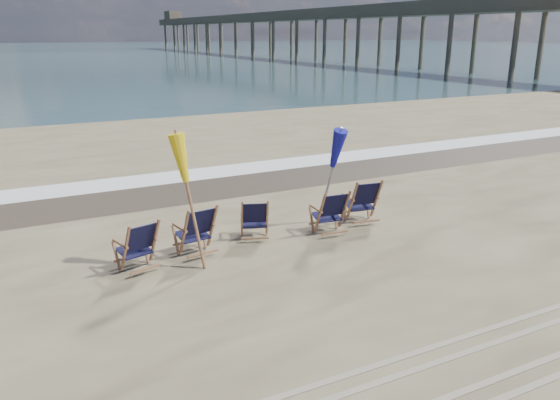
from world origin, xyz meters
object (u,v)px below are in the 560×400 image
(beach_chair_4, at_px, (377,200))
(beach_chair_0, at_px, (155,242))
(beach_chair_3, at_px, (345,211))
(umbrella_blue, at_px, (330,148))
(beach_chair_1, at_px, (213,228))
(umbrella_yellow, at_px, (190,165))
(fishing_pier, at_px, (288,29))
(beach_chair_2, at_px, (267,219))

(beach_chair_4, bearing_deg, beach_chair_0, 10.98)
(beach_chair_3, height_order, umbrella_blue, umbrella_blue)
(beach_chair_0, relative_size, beach_chair_1, 0.95)
(umbrella_yellow, bearing_deg, beach_chair_4, 6.33)
(beach_chair_1, height_order, umbrella_blue, umbrella_blue)
(umbrella_blue, xyz_separation_m, fishing_pier, (36.61, 71.39, 2.90))
(umbrella_yellow, height_order, fishing_pier, fishing_pier)
(beach_chair_2, relative_size, beach_chair_4, 0.86)
(beach_chair_0, distance_m, beach_chair_3, 4.00)
(beach_chair_0, height_order, beach_chair_4, beach_chair_4)
(beach_chair_0, relative_size, beach_chair_2, 1.10)
(beach_chair_0, relative_size, umbrella_yellow, 0.41)
(beach_chair_3, distance_m, fishing_pier, 80.85)
(beach_chair_4, bearing_deg, fishing_pier, -107.68)
(beach_chair_1, bearing_deg, umbrella_blue, 178.34)
(beach_chair_2, height_order, umbrella_blue, umbrella_blue)
(beach_chair_1, bearing_deg, umbrella_yellow, 32.39)
(beach_chair_1, distance_m, beach_chair_3, 2.84)
(beach_chair_1, xyz_separation_m, umbrella_yellow, (-0.54, -0.47, 1.39))
(beach_chair_0, height_order, beach_chair_2, beach_chair_0)
(beach_chair_4, distance_m, fishing_pier, 80.15)
(beach_chair_0, relative_size, beach_chair_3, 0.99)
(beach_chair_2, distance_m, umbrella_yellow, 2.37)
(beach_chair_0, xyz_separation_m, beach_chair_2, (2.39, 0.34, -0.04))
(beach_chair_0, height_order, umbrella_yellow, umbrella_yellow)
(beach_chair_4, distance_m, umbrella_yellow, 4.63)
(beach_chair_4, bearing_deg, beach_chair_1, 8.95)
(beach_chair_2, bearing_deg, beach_chair_4, -161.90)
(beach_chair_0, distance_m, beach_chair_2, 2.42)
(umbrella_yellow, bearing_deg, beach_chair_0, 155.36)
(beach_chair_1, xyz_separation_m, beach_chair_2, (1.23, 0.15, -0.07))
(fishing_pier, bearing_deg, beach_chair_4, -116.37)
(beach_chair_1, distance_m, fishing_pier, 81.95)
(umbrella_blue, bearing_deg, beach_chair_0, -172.43)
(beach_chair_2, height_order, umbrella_yellow, umbrella_yellow)
(beach_chair_4, relative_size, umbrella_yellow, 0.43)
(beach_chair_3, bearing_deg, beach_chair_4, -160.86)
(beach_chair_0, height_order, umbrella_blue, umbrella_blue)
(umbrella_yellow, bearing_deg, beach_chair_3, 3.79)
(umbrella_yellow, bearing_deg, beach_chair_2, 19.39)
(beach_chair_3, height_order, beach_chair_4, beach_chair_4)
(beach_chair_2, bearing_deg, beach_chair_3, -172.93)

